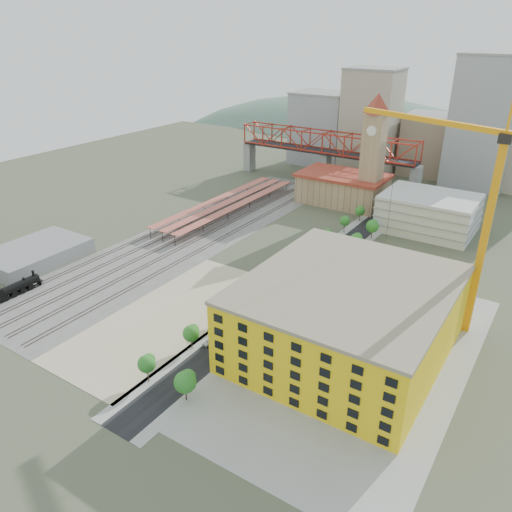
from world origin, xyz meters
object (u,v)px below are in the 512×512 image
Objects in this scene: site_trailer_a at (227,337)px; site_trailer_b at (252,317)px; site_trailer_d at (274,299)px; construction_building at (347,317)px; car_0 at (210,341)px; tower_crane at (478,191)px; clock_tower at (374,142)px; locomotive at (8,292)px; site_trailer_c at (266,306)px.

site_trailer_b is at bearing 100.21° from site_trailer_a.
site_trailer_d is (0.00, 11.32, 0.11)m from site_trailer_b.
construction_building is 5.26× the size of site_trailer_d.
tower_crane is at bearing 49.16° from car_0.
tower_crane reaches higher than site_trailer_b.
tower_crane is at bearing -53.92° from clock_tower.
locomotive is (-58.00, -130.14, -26.55)m from clock_tower.
construction_building is 97.09m from locomotive.
site_trailer_a is at bearing -101.15° from site_trailer_b.
site_trailer_a is at bearing -153.61° from construction_building.
construction_building is 27.31m from site_trailer_b.
clock_tower is 12.16× the size of car_0.
clock_tower is at bearing 99.99° from car_0.
tower_crane is (111.29, 57.01, 34.56)m from locomotive.
tower_crane is at bearing 32.42° from site_trailer_d.
construction_building is 5.06× the size of site_trailer_c.
clock_tower is 5.20× the size of site_trailer_c.
site_trailer_c reaches higher than car_0.
construction_building is at bearing -125.68° from tower_crane.
clock_tower is at bearing 126.08° from tower_crane.
car_0 is (-48.29, -42.94, -35.98)m from tower_crane.
site_trailer_c is (66.00, 35.35, -0.78)m from locomotive.
clock_tower is at bearing 65.98° from locomotive.
locomotive is 2.41× the size of site_trailer_a.
construction_building is 27.71m from site_trailer_c.
site_trailer_d is (66.00, 39.85, -0.83)m from locomotive.
tower_crane reaches higher than clock_tower.
site_trailer_b is at bearing -147.84° from tower_crane.
site_trailer_b is (-26.00, -1.62, -8.20)m from construction_building.
tower_crane is 69.90m from site_trailer_a.
construction_building reaches higher than site_trailer_a.
clock_tower is 0.87× the size of tower_crane.
construction_building reaches higher than site_trailer_d.
construction_building is 2.20× the size of locomotive.
construction_building is 28.91m from site_trailer_d.
construction_building is 5.31× the size of site_trailer_a.
clock_tower reaches higher than site_trailer_b.
construction_building reaches higher than site_trailer_c.
tower_crane is 73.96m from car_0.
tower_crane reaches higher than locomotive.
site_trailer_b is (0.00, 11.29, -0.09)m from site_trailer_a.
site_trailer_c is 1.04× the size of site_trailer_d.
tower_crane is 5.94× the size of site_trailer_c.
construction_building is 5.72× the size of site_trailer_b.
tower_crane is (19.29, 26.86, 27.29)m from construction_building.
clock_tower is 90.84m from tower_crane.
locomotive is 2.60× the size of site_trailer_b.
tower_crane reaches higher than site_trailer_a.
site_trailer_a is at bearing -78.33° from site_trailer_d.
site_trailer_d is at bearing 78.85° from site_trailer_b.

